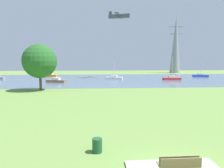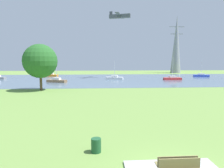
% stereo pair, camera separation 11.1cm
% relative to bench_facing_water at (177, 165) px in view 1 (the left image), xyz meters
% --- Properties ---
extents(ground_plane, '(160.00, 160.00, 0.00)m').
position_rel_bench_facing_water_xyz_m(ground_plane, '(0.00, 21.73, -0.47)').
color(ground_plane, olive).
extents(bench_facing_water, '(1.80, 0.48, 0.89)m').
position_rel_bench_facing_water_xyz_m(bench_facing_water, '(0.00, 0.00, 0.00)').
color(bench_facing_water, tan).
rests_on(bench_facing_water, concrete_pad).
extents(litter_bin, '(0.56, 0.56, 0.80)m').
position_rel_bench_facing_water_xyz_m(litter_bin, '(-3.58, 2.61, -0.07)').
color(litter_bin, '#1E512D').
rests_on(litter_bin, ground).
extents(water_surface, '(140.00, 40.00, 0.02)m').
position_rel_bench_facing_water_xyz_m(water_surface, '(0.00, 49.73, -0.46)').
color(water_surface, slate).
rests_on(water_surface, ground).
extents(sailboat_red, '(4.81, 1.54, 6.11)m').
position_rel_bench_facing_water_xyz_m(sailboat_red, '(16.79, 45.69, -0.02)').
color(sailboat_red, red).
rests_on(sailboat_red, water_surface).
extents(sailboat_white, '(5.02, 2.68, 5.20)m').
position_rel_bench_facing_water_xyz_m(sailboat_white, '(1.18, 48.93, -0.03)').
color(sailboat_white, white).
rests_on(sailboat_white, water_surface).
extents(sailboat_brown, '(5.03, 2.97, 5.87)m').
position_rel_bench_facing_water_xyz_m(sailboat_brown, '(-13.44, 41.36, -0.02)').
color(sailboat_brown, brown).
rests_on(sailboat_brown, water_surface).
extents(sailboat_orange, '(4.95, 2.10, 5.91)m').
position_rel_bench_facing_water_xyz_m(sailboat_orange, '(-19.31, 60.92, -0.02)').
color(sailboat_orange, orange).
rests_on(sailboat_orange, water_surface).
extents(sailboat_blue, '(5.03, 2.86, 5.55)m').
position_rel_bench_facing_water_xyz_m(sailboat_blue, '(30.23, 55.98, -0.02)').
color(sailboat_blue, blue).
rests_on(sailboat_blue, water_surface).
extents(tree_east_near, '(5.90, 5.90, 8.06)m').
position_rel_bench_facing_water_xyz_m(tree_east_near, '(-13.47, 27.87, 4.63)').
color(tree_east_near, brown).
rests_on(tree_east_near, ground).
extents(electricity_pylon, '(6.40, 4.40, 24.57)m').
position_rel_bench_facing_water_xyz_m(electricity_pylon, '(30.18, 78.31, 11.83)').
color(electricity_pylon, gray).
rests_on(electricity_pylon, ground).
extents(light_aircraft, '(6.42, 8.32, 2.10)m').
position_rel_bench_facing_water_xyz_m(light_aircraft, '(3.10, 53.98, 18.02)').
color(light_aircraft, '#4C5156').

